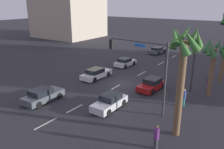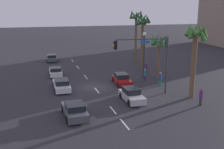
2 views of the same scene
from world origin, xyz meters
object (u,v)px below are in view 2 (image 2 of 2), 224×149
Objects in this scene: pedestrian_1 at (145,75)px; car_1 at (62,85)px; pedestrian_0 at (146,68)px; car_2 at (132,95)px; pedestrian_3 at (160,79)px; palm_tree_0 at (136,23)px; palm_tree_1 at (143,28)px; palm_tree_3 at (196,44)px; car_5 at (52,58)px; streetlamp at (144,46)px; palm_tree_2 at (159,45)px; traffic_signal at (149,55)px; car_0 at (122,79)px; car_4 at (75,110)px; pedestrian_2 at (201,97)px; car_3 at (56,72)px.

car_1 is at bearing -85.98° from pedestrian_1.
car_1 is 13.90m from pedestrian_0.
car_2 is at bearing -30.37° from pedestrian_0.
palm_tree_0 is (-14.92, 2.42, 6.05)m from pedestrian_3.
palm_tree_1 is 1.08× the size of palm_tree_3.
car_1 is 1.10× the size of car_5.
streetlamp is 2.13m from palm_tree_2.
palm_tree_1 reaches higher than traffic_signal.
palm_tree_2 reaches higher than car_0.
pedestrian_3 reaches higher than pedestrian_1.
car_4 is 0.49× the size of palm_tree_1.
palm_tree_3 is (2.48, 4.18, 1.44)m from traffic_signal.
pedestrian_2 is (10.38, 1.70, 0.04)m from pedestrian_1.
streetlamp reaches higher than car_5.
palm_tree_1 is (-17.04, 13.68, 5.95)m from car_4.
traffic_signal is 0.74× the size of palm_tree_1.
traffic_signal is at bearing -34.02° from palm_tree_2.
car_5 is 23.77m from pedestrian_3.
palm_tree_3 is at bearing -1.20° from palm_tree_1.
pedestrian_2 is 0.19× the size of palm_tree_0.
palm_tree_2 is at bearing 15.32° from pedestrian_0.
car_3 is 0.62× the size of traffic_signal.
pedestrian_2 is 0.22× the size of palm_tree_3.
palm_tree_1 is at bearing 179.70° from palm_tree_2.
car_4 is 10.87m from traffic_signal.
car_1 is at bearing -126.47° from pedestrian_2.
car_3 is at bearing -131.09° from car_0.
pedestrian_1 is 14.22m from palm_tree_0.
pedestrian_0 is 1.02× the size of pedestrian_3.
palm_tree_1 is at bearing 170.97° from pedestrian_3.
pedestrian_0 is (-4.63, 13.11, 0.32)m from car_1.
palm_tree_3 is (15.22, -0.32, -0.60)m from palm_tree_1.
palm_tree_3 is (7.57, 5.69, 5.37)m from car_0.
car_3 is 21.36m from pedestrian_2.
car_1 is 2.75× the size of pedestrian_1.
palm_tree_3 reaches higher than pedestrian_1.
pedestrian_0 is 10.59m from palm_tree_0.
pedestrian_1 is at bearing -157.90° from pedestrian_3.
pedestrian_2 reaches higher than pedestrian_3.
car_2 is at bearing 111.83° from car_4.
car_5 is (-27.72, 0.16, -0.04)m from car_4.
car_1 is 17.14m from palm_tree_1.
palm_tree_0 is at bearing 170.49° from palm_tree_1.
car_1 is 12.61m from streetlamp.
palm_tree_0 is (-19.48, 8.00, 6.33)m from car_2.
pedestrian_2 is at bearing -4.25° from palm_tree_2.
pedestrian_2 is at bearing -4.37° from palm_tree_0.
pedestrian_3 is at bearing -166.88° from palm_tree_3.
car_5 is 2.38× the size of pedestrian_0.
palm_tree_1 is 6.42m from palm_tree_2.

